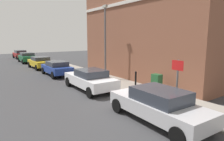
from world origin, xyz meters
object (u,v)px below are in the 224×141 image
car_white (90,79)px  car_red (20,54)px  car_silver (158,104)px  utility_cabinet (156,85)px  bollard_near_cabinet (136,78)px  car_yellow (41,62)px  street_sign (177,77)px  lamppost (105,39)px  bollard_far_kerb (106,77)px  car_green (27,57)px  car_blue (57,68)px

car_white → car_red: (0.00, 24.42, 0.01)m
car_silver → car_red: bearing=1.4°
car_red → utility_cabinet: car_red is taller
car_silver → car_red: (0.12, 30.41, 0.00)m
car_red → bollard_near_cabinet: 26.06m
car_silver → car_yellow: (-0.05, 17.37, -0.02)m
bollard_near_cabinet → car_white: bearing=150.5°
car_silver → street_sign: size_ratio=1.97×
bollard_near_cabinet → lamppost: size_ratio=0.18×
bollard_far_kerb → street_sign: 5.85m
street_sign → lamppost: lamppost is taller
car_yellow → bollard_near_cabinet: 13.18m
utility_cabinet → car_white: bearing=126.5°
car_silver → street_sign: bearing=-81.4°
car_green → car_red: (0.23, 6.53, -0.00)m
car_green → street_sign: street_sign is taller
car_blue → bollard_near_cabinet: 8.12m
utility_cabinet → bollard_near_cabinet: 1.95m
car_red → car_blue: bearing=178.2°
bollard_near_cabinet → street_sign: (-1.40, -4.32, 0.96)m
car_yellow → car_green: car_green is taller
car_yellow → car_white: bearing=179.2°
lamppost → bollard_far_kerb: bearing=-121.3°
car_blue → car_green: 11.75m
car_silver → car_blue: size_ratio=1.14×
car_yellow → street_sign: size_ratio=1.79×
car_green → bollard_near_cabinet: size_ratio=4.08×
car_yellow → bollard_far_kerb: bearing=-174.6°
car_yellow → car_green: bearing=-1.0°
car_white → utility_cabinet: 4.30m
bollard_near_cabinet → bollard_far_kerb: bearing=134.4°
car_silver → bollard_far_kerb: bearing=-11.2°
car_silver → car_blue: car_silver is taller
car_yellow → car_blue: bearing=179.0°
utility_cabinet → street_sign: (-1.30, -2.37, 0.98)m
car_blue → utility_cabinet: 9.95m
bollard_near_cabinet → lamppost: lamppost is taller
car_red → lamppost: size_ratio=0.71×
street_sign → lamppost: (1.14, 7.66, 1.64)m
car_yellow → car_red: car_red is taller
car_yellow → lamppost: lamppost is taller
car_yellow → car_green: (-0.07, 6.51, 0.03)m
car_yellow → bollard_far_kerb: size_ratio=3.97×
car_white → car_green: (-0.23, 17.89, 0.01)m
car_white → street_sign: (1.25, -5.83, 0.95)m
car_white → bollard_far_kerb: bearing=-91.7°
car_green → car_yellow: bearing=-178.6°
lamppost → car_white: bearing=-142.5°
car_blue → street_sign: bearing=-173.6°
street_sign → car_yellow: bearing=94.7°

